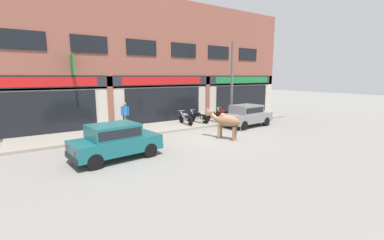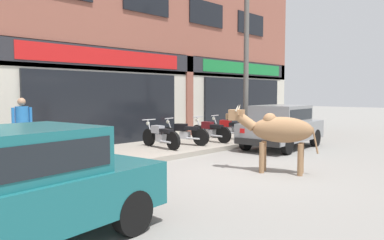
% 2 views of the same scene
% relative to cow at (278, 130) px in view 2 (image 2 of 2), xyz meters
% --- Properties ---
extents(ground_plane, '(90.00, 90.00, 0.00)m').
position_rel_cow_xyz_m(ground_plane, '(-0.49, 0.77, -1.01)').
color(ground_plane, gray).
extents(sidewalk, '(19.00, 3.09, 0.15)m').
position_rel_cow_xyz_m(sidewalk, '(-0.49, 4.52, -0.93)').
color(sidewalk, gray).
rests_on(sidewalk, ground).
extents(shop_building, '(23.00, 1.40, 8.69)m').
position_rel_cow_xyz_m(shop_building, '(-0.50, 6.32, 3.12)').
color(shop_building, '#8E5142').
rests_on(shop_building, ground).
extents(cow, '(1.11, 2.03, 1.61)m').
position_rel_cow_xyz_m(cow, '(0.00, 0.00, 0.00)').
color(cow, '#936B47').
rests_on(cow, ground).
extents(car_0, '(3.74, 1.99, 1.46)m').
position_rel_cow_xyz_m(car_0, '(-5.97, -0.05, -0.19)').
color(car_0, black).
rests_on(car_0, ground).
extents(car_1, '(3.71, 1.87, 1.46)m').
position_rel_cow_xyz_m(car_1, '(3.55, 1.93, -0.19)').
color(car_1, black).
rests_on(car_1, ground).
extents(motorcycle_0, '(0.52, 1.81, 0.88)m').
position_rel_cow_xyz_m(motorcycle_0, '(0.12, 4.22, -0.47)').
color(motorcycle_0, black).
rests_on(motorcycle_0, sidewalk).
extents(motorcycle_1, '(0.67, 1.78, 0.88)m').
position_rel_cow_xyz_m(motorcycle_1, '(1.19, 4.21, -0.47)').
color(motorcycle_1, black).
rests_on(motorcycle_1, sidewalk).
extents(motorcycle_2, '(0.52, 1.81, 0.88)m').
position_rel_cow_xyz_m(motorcycle_2, '(2.39, 4.10, -0.47)').
color(motorcycle_2, black).
rests_on(motorcycle_2, sidewalk).
extents(motorcycle_3, '(0.54, 1.80, 0.88)m').
position_rel_cow_xyz_m(motorcycle_3, '(3.50, 4.14, -0.47)').
color(motorcycle_3, black).
rests_on(motorcycle_3, sidewalk).
extents(pedestrian, '(0.49, 0.32, 1.60)m').
position_rel_cow_xyz_m(pedestrian, '(-3.70, 5.27, 0.13)').
color(pedestrian, '#2D2D33').
rests_on(pedestrian, sidewalk).
extents(utility_pole, '(0.18, 0.18, 5.57)m').
position_rel_cow_xyz_m(utility_pole, '(3.37, 3.27, 1.93)').
color(utility_pole, '#595651').
rests_on(utility_pole, sidewalk).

